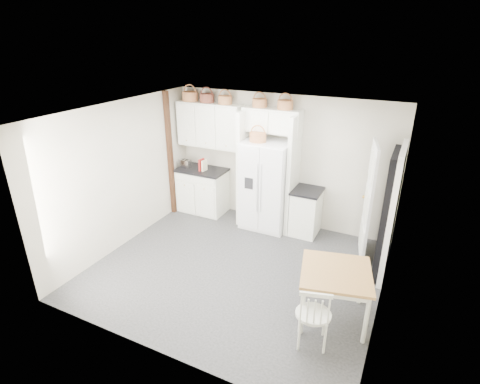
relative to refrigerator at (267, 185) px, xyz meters
The scene contains 28 objects.
floor 1.88m from the refrigerator, 84.81° to the right, with size 4.50×4.50×0.00m, color black.
ceiling 2.39m from the refrigerator, 84.81° to the right, with size 4.50×4.50×0.00m, color white.
wall_back 0.56m from the refrigerator, 66.66° to the left, with size 4.50×4.50×0.00m, color #B6AF9B.
wall_left 2.70m from the refrigerator, 141.80° to the right, with size 4.00×4.00×0.00m, color #B6AF9B.
wall_right 2.94m from the refrigerator, 34.55° to the right, with size 4.00×4.00×0.00m, color #B6AF9B.
refrigerator is the anchor object (origin of this frame).
base_cab_left 1.56m from the refrigerator, behind, with size 1.00×0.63×0.93m, color silver.
base_cab_right 0.93m from the refrigerator, ahead, with size 0.50×0.59×0.87m, color silver.
dining_table 2.84m from the refrigerator, 48.46° to the right, with size 0.91×0.91×0.75m, color olive.
windsor_chair 3.21m from the refrigerator, 57.11° to the right, with size 0.44×0.40×0.90m, color silver.
counter_left 1.51m from the refrigerator, behind, with size 1.04×0.67×0.04m, color black.
counter_right 0.81m from the refrigerator, ahead, with size 0.54×0.63×0.04m, color black.
toaster 1.89m from the refrigerator, behind, with size 0.25×0.14×0.17m, color silver.
cookbook_red 1.48m from the refrigerator, behind, with size 0.04×0.17×0.25m, color #B1211C.
cookbook_cream 1.41m from the refrigerator, behind, with size 0.03×0.16×0.23m, color beige.
basket_upper_a 2.39m from the refrigerator, behind, with size 0.33×0.33×0.19m, color #A25E30.
basket_upper_b 2.10m from the refrigerator, behind, with size 0.29×0.29×0.17m, color brown.
basket_upper_c 1.85m from the refrigerator, 169.87° to the left, with size 0.28×0.28×0.16m, color #A25E30.
basket_bridge_a 1.58m from the refrigerator, 146.15° to the left, with size 0.28×0.28×0.16m, color #A25E30.
basket_bridge_b 1.58m from the refrigerator, 36.41° to the left, with size 0.29×0.29×0.16m, color #A25E30.
basket_fridge_a 0.99m from the refrigerator, 149.04° to the right, with size 0.32×0.32×0.17m, color #A25E30.
upper_cabinet 1.70m from the refrigerator, behind, with size 1.40×0.34×0.90m, color silver.
bridge_cabinet 1.26m from the refrigerator, 90.00° to the left, with size 1.12×0.34×0.45m, color silver.
fridge_panel_left 0.58m from the refrigerator, behind, with size 0.08×0.60×2.30m, color silver.
fridge_panel_right 0.58m from the refrigerator, ahead, with size 0.08×0.60×2.30m, color silver.
trim_post 2.11m from the refrigerator, behind, with size 0.09×0.09×2.60m, color #422711.
doorway_void 2.40m from the refrigerator, 15.77° to the right, with size 0.18×0.85×2.05m, color black.
door_slab 1.98m from the refrigerator, ahead, with size 0.80×0.04×2.05m, color white.
Camera 1 is at (2.36, -4.68, 3.65)m, focal length 28.00 mm.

